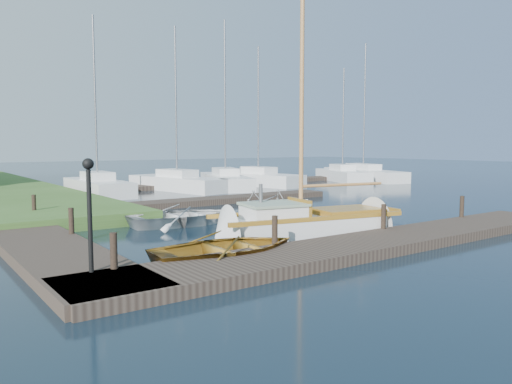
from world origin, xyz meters
TOP-DOWN VIEW (x-y plane):
  - ground at (0.00, 0.00)m, footprint 160.00×160.00m
  - near_dock at (0.00, -6.00)m, footprint 18.00×2.20m
  - left_dock at (-8.00, 2.00)m, footprint 2.20×18.00m
  - far_dock at (2.00, 6.50)m, footprint 14.00×1.60m
  - pontoon at (10.00, 16.00)m, footprint 30.00×1.60m
  - mooring_post_0 at (-7.50, -5.00)m, footprint 0.16×0.16m
  - mooring_post_1 at (-3.00, -5.00)m, footprint 0.16×0.16m
  - mooring_post_2 at (1.50, -5.00)m, footprint 0.16×0.16m
  - mooring_post_3 at (6.00, -5.00)m, footprint 0.16×0.16m
  - mooring_post_4 at (-7.00, 0.00)m, footprint 0.16×0.16m
  - mooring_post_5 at (-7.00, 5.00)m, footprint 0.16×0.16m
  - lamp_post at (-8.00, -5.00)m, footprint 0.24×0.24m
  - sailboat at (-0.32, -3.48)m, footprint 7.40×3.34m
  - dinghy at (-4.34, -4.70)m, footprint 4.27×3.20m
  - tender_a at (-2.54, 1.21)m, footprint 4.31×3.21m
  - tender_b at (1.86, 2.62)m, footprint 2.58×2.43m
  - tender_c at (3.04, 2.11)m, footprint 4.23×3.33m
  - tender_d at (3.42, 2.71)m, footprint 2.18×1.97m
  - marina_boat_0 at (-1.35, 14.51)m, footprint 2.39×7.54m
  - marina_boat_2 at (3.92, 14.37)m, footprint 3.63×8.52m
  - marina_boat_3 at (7.65, 14.22)m, footprint 5.13×8.84m
  - marina_boat_4 at (10.67, 14.40)m, footprint 3.31×7.82m
  - marina_boat_6 at (19.27, 14.12)m, footprint 4.97×7.61m
  - marina_boat_7 at (21.71, 14.00)m, footprint 4.96×10.51m

SIDE VIEW (x-z plane):
  - ground at x=0.00m, z-range 0.00..0.00m
  - near_dock at x=0.00m, z-range 0.00..0.30m
  - left_dock at x=-8.00m, z-range 0.00..0.30m
  - far_dock at x=2.00m, z-range 0.00..0.30m
  - pontoon at x=10.00m, z-range 0.00..0.30m
  - sailboat at x=-0.32m, z-range -4.57..5.26m
  - tender_c at x=3.04m, z-range 0.00..0.79m
  - dinghy at x=-4.34m, z-range 0.00..0.84m
  - tender_a at x=-2.54m, z-range 0.00..0.85m
  - tender_d at x=3.42m, z-range 0.00..1.00m
  - tender_b at x=1.86m, z-range 0.00..1.09m
  - marina_boat_6 at x=19.27m, z-range -4.12..5.24m
  - marina_boat_7 at x=21.71m, z-range -5.25..6.38m
  - marina_boat_4 at x=10.67m, z-range -4.53..5.66m
  - marina_boat_2 at x=3.92m, z-range -4.79..5.92m
  - marina_boat_0 at x=-1.35m, z-range -4.76..5.90m
  - marina_boat_3 at x=7.65m, z-range -5.23..6.38m
  - mooring_post_0 at x=-7.50m, z-range 0.30..1.10m
  - mooring_post_1 at x=-3.00m, z-range 0.30..1.10m
  - mooring_post_2 at x=1.50m, z-range 0.30..1.10m
  - mooring_post_3 at x=6.00m, z-range 0.30..1.10m
  - mooring_post_4 at x=-7.00m, z-range 0.30..1.10m
  - mooring_post_5 at x=-7.00m, z-range 0.30..1.10m
  - lamp_post at x=-8.00m, z-range 0.65..3.09m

